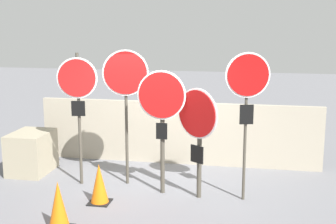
% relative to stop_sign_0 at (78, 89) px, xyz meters
% --- Properties ---
extents(ground_plane, '(40.00, 40.00, 0.00)m').
position_rel_stop_sign_0_xyz_m(ground_plane, '(1.59, 0.08, -1.85)').
color(ground_plane, slate).
extents(fence_back, '(6.15, 0.12, 1.37)m').
position_rel_stop_sign_0_xyz_m(fence_back, '(1.59, 1.69, -1.16)').
color(fence_back, '#A89E89').
rests_on(fence_back, ground).
extents(stop_sign_0, '(0.75, 0.16, 2.52)m').
position_rel_stop_sign_0_xyz_m(stop_sign_0, '(0.00, 0.00, 0.00)').
color(stop_sign_0, '#474238').
rests_on(stop_sign_0, ground).
extents(stop_sign_1, '(0.83, 0.24, 2.58)m').
position_rel_stop_sign_0_xyz_m(stop_sign_1, '(0.87, 0.18, 0.13)').
color(stop_sign_1, '#474238').
rests_on(stop_sign_1, ground).
extents(stop_sign_2, '(0.87, 0.15, 2.26)m').
position_rel_stop_sign_0_xyz_m(stop_sign_2, '(1.62, -0.18, -0.24)').
color(stop_sign_2, '#474238').
rests_on(stop_sign_2, ground).
extents(stop_sign_3, '(0.74, 0.51, 1.97)m').
position_rel_stop_sign_0_xyz_m(stop_sign_3, '(2.28, -0.27, -0.49)').
color(stop_sign_3, '#474238').
rests_on(stop_sign_3, ground).
extents(stop_sign_4, '(0.74, 0.24, 2.59)m').
position_rel_stop_sign_0_xyz_m(stop_sign_4, '(3.10, -0.23, 0.15)').
color(stop_sign_4, '#474238').
rests_on(stop_sign_4, ground).
extents(traffic_cone_0, '(0.37, 0.37, 0.70)m').
position_rel_stop_sign_0_xyz_m(traffic_cone_0, '(0.65, -0.81, -1.50)').
color(traffic_cone_0, black).
rests_on(traffic_cone_0, ground).
extents(traffic_cone_1, '(0.38, 0.38, 0.76)m').
position_rel_stop_sign_0_xyz_m(traffic_cone_1, '(0.40, -1.92, -1.47)').
color(traffic_cone_1, black).
rests_on(traffic_cone_1, ground).
extents(storage_crate, '(0.74, 0.99, 0.85)m').
position_rel_stop_sign_0_xyz_m(storage_crate, '(-1.27, 0.51, -1.42)').
color(storage_crate, '#9E937A').
rests_on(storage_crate, ground).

